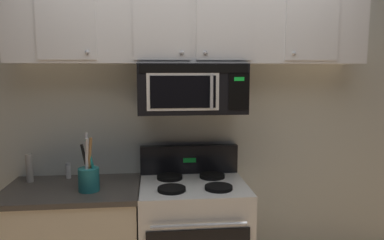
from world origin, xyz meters
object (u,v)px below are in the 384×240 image
at_px(over_range_microwave, 191,88).
at_px(pepper_mill, 29,168).
at_px(salt_shaker, 68,171).
at_px(utensil_crock_teal, 89,176).

xyz_separation_m(over_range_microwave, pepper_mill, (-1.17, 0.04, -0.57)).
xyz_separation_m(over_range_microwave, salt_shaker, (-0.91, 0.11, -0.62)).
xyz_separation_m(utensil_crock_teal, salt_shaker, (-0.20, 0.31, -0.05)).
distance_m(salt_shaker, pepper_mill, 0.27).
height_order(over_range_microwave, pepper_mill, over_range_microwave).
bearing_deg(pepper_mill, over_range_microwave, -2.19).
distance_m(over_range_microwave, salt_shaker, 1.11).
relative_size(salt_shaker, pepper_mill, 0.56).
bearing_deg(over_range_microwave, utensil_crock_teal, -164.23).
relative_size(over_range_microwave, utensil_crock_teal, 1.92).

